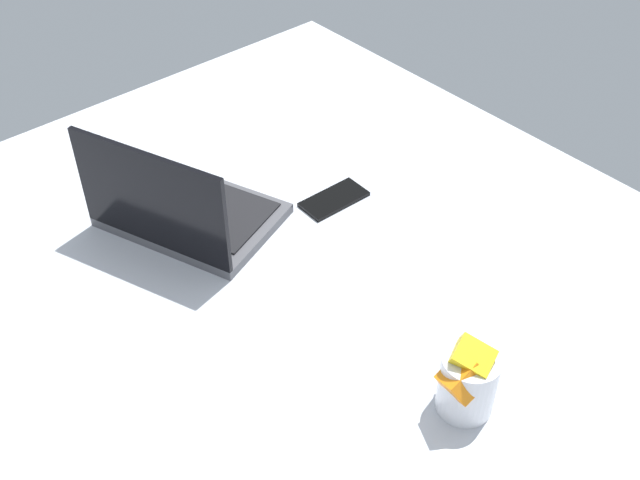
# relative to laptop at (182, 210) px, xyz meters

# --- Properties ---
(bed_mattress) EXTENTS (1.80, 1.40, 0.18)m
(bed_mattress) POSITION_rel_laptop_xyz_m (-0.37, -0.08, -0.13)
(bed_mattress) COLOR #B7BCC6
(bed_mattress) RESTS_ON ground
(laptop) EXTENTS (0.39, 0.33, 0.23)m
(laptop) POSITION_rel_laptop_xyz_m (0.00, 0.00, 0.00)
(laptop) COLOR #4C4C51
(laptop) RESTS_ON bed_mattress
(snack_cup) EXTENTS (0.09, 0.11, 0.15)m
(snack_cup) POSITION_rel_laptop_xyz_m (-0.65, -0.09, 0.02)
(snack_cup) COLOR silver
(snack_cup) RESTS_ON bed_mattress
(cell_phone) EXTENTS (0.07, 0.14, 0.01)m
(cell_phone) POSITION_rel_laptop_xyz_m (-0.13, -0.28, -0.04)
(cell_phone) COLOR black
(cell_phone) RESTS_ON bed_mattress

